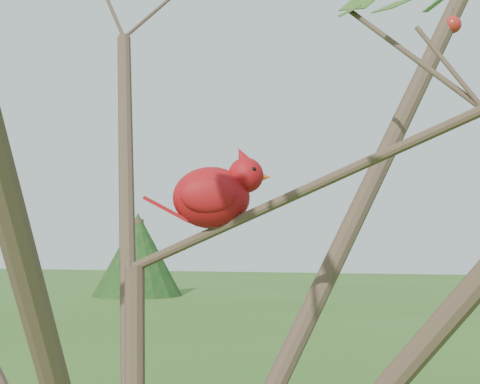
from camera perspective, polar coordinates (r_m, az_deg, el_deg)
The scene contains 3 objects.
crabapple_tree at distance 1.20m, azimuth -7.19°, elevation 2.11°, with size 2.35×2.05×2.95m.
cardinal at distance 1.28m, azimuth -1.91°, elevation -0.18°, with size 0.22×0.14×0.16m.
distant_trees at distance 23.95m, azimuth 9.45°, elevation -4.90°, with size 43.00×18.22×2.94m.
Camera 1 is at (0.49, -1.13, 2.00)m, focal length 55.00 mm.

